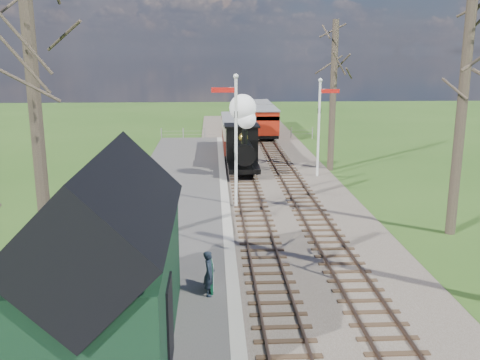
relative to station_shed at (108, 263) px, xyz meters
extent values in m
ellipsoid|color=#385B23|center=(-20.70, 56.00, -17.03)|extent=(57.60, 36.00, 16.20)
ellipsoid|color=#385B23|center=(14.30, 61.00, -20.31)|extent=(70.40, 44.00, 19.80)
ellipsoid|color=#385B23|center=(-3.70, 66.00, -18.67)|extent=(64.00, 40.00, 18.00)
cube|color=brown|center=(5.60, 18.00, -2.22)|extent=(8.00, 60.00, 0.10)
cube|color=brown|center=(3.80, 18.00, -2.13)|extent=(0.07, 60.00, 0.12)
cube|color=brown|center=(4.80, 18.00, -2.13)|extent=(0.07, 60.00, 0.12)
cube|color=#38281C|center=(4.30, 18.00, -2.17)|extent=(1.60, 60.00, 0.09)
cube|color=brown|center=(6.40, 18.00, -2.13)|extent=(0.07, 60.00, 0.12)
cube|color=brown|center=(7.40, 18.00, -2.13)|extent=(0.07, 60.00, 0.12)
cube|color=#38281C|center=(6.90, 18.00, -2.17)|extent=(1.60, 60.00, 0.09)
cube|color=#474442|center=(0.80, 10.00, -2.17)|extent=(5.00, 44.00, 0.20)
cube|color=#B2AD9E|center=(3.10, 10.00, -2.16)|extent=(0.40, 44.00, 0.21)
cube|color=black|center=(0.00, 0.00, -0.77)|extent=(3.00, 6.00, 2.60)
cube|color=black|center=(0.00, 0.00, 1.08)|extent=(3.25, 6.30, 3.25)
cube|color=black|center=(1.52, -1.00, -1.07)|extent=(0.06, 1.20, 2.00)
cylinder|color=silver|center=(3.60, 12.00, 0.73)|extent=(0.14, 0.14, 6.00)
sphere|color=silver|center=(3.60, 12.00, 3.83)|extent=(0.24, 0.24, 0.24)
cube|color=#B7140F|center=(3.05, 12.00, 3.23)|extent=(1.10, 0.08, 0.22)
cube|color=black|center=(3.60, 12.00, 2.13)|extent=(0.18, 0.06, 0.30)
cylinder|color=silver|center=(8.60, 18.00, 0.48)|extent=(0.14, 0.14, 5.50)
sphere|color=silver|center=(8.60, 18.00, 3.33)|extent=(0.24, 0.24, 0.24)
cube|color=#B7140F|center=(9.15, 18.00, 2.73)|extent=(1.10, 0.08, 0.22)
cube|color=black|center=(8.60, 18.00, 1.63)|extent=(0.18, 0.06, 0.30)
cylinder|color=#382D23|center=(-3.00, 5.00, 3.23)|extent=(0.41, 0.41, 11.00)
cylinder|color=#382D23|center=(12.10, 8.00, 2.73)|extent=(0.40, 0.40, 10.00)
cylinder|color=#382D23|center=(9.80, 20.00, 2.23)|extent=(0.39, 0.39, 9.00)
cube|color=slate|center=(4.60, 32.00, -1.52)|extent=(12.60, 0.02, 0.01)
cube|color=slate|center=(4.60, 32.00, -1.82)|extent=(12.60, 0.02, 0.02)
cylinder|color=slate|center=(4.60, 32.00, -1.77)|extent=(0.08, 0.08, 1.00)
cube|color=black|center=(4.30, 18.76, -1.60)|extent=(1.78, 4.19, 0.26)
cylinder|color=black|center=(4.30, 18.13, -0.65)|extent=(1.15, 2.72, 1.15)
cube|color=black|center=(4.30, 20.02, -0.55)|extent=(1.89, 1.68, 2.09)
cylinder|color=black|center=(4.30, 17.08, 0.29)|extent=(0.29, 0.29, 0.84)
sphere|color=gold|center=(4.30, 18.44, 0.08)|extent=(0.54, 0.54, 0.54)
sphere|color=white|center=(4.40, 17.08, 1.28)|extent=(1.05, 1.05, 1.05)
sphere|color=white|center=(4.20, 17.19, 1.91)|extent=(1.47, 1.47, 1.47)
cylinder|color=black|center=(3.80, 17.50, -1.73)|extent=(0.10, 0.67, 0.67)
cylinder|color=black|center=(4.80, 17.50, -1.73)|extent=(0.10, 0.67, 0.67)
cube|color=black|center=(4.30, 24.76, -1.70)|extent=(1.99, 7.33, 0.31)
cube|color=#571B14|center=(4.30, 24.76, -1.07)|extent=(2.09, 7.33, 0.94)
cube|color=beige|center=(4.30, 24.76, -0.13)|extent=(2.09, 7.33, 0.94)
cube|color=slate|center=(4.30, 24.76, 0.39)|extent=(2.20, 7.54, 0.13)
cube|color=black|center=(6.90, 32.22, -1.73)|extent=(1.81, 4.75, 0.29)
cube|color=maroon|center=(6.90, 32.22, -1.16)|extent=(1.90, 4.75, 0.86)
cube|color=beige|center=(6.90, 32.22, -0.31)|extent=(1.90, 4.75, 0.86)
cube|color=slate|center=(6.90, 32.22, 0.17)|extent=(2.00, 4.94, 0.11)
cube|color=black|center=(6.90, 37.72, -1.73)|extent=(1.81, 4.75, 0.29)
cube|color=maroon|center=(6.90, 37.72, -1.16)|extent=(1.90, 4.75, 0.86)
cube|color=beige|center=(6.90, 37.72, -0.31)|extent=(1.90, 4.75, 0.86)
cube|color=slate|center=(6.90, 37.72, 0.17)|extent=(2.00, 4.94, 0.11)
cube|color=#0E422A|center=(2.44, 2.77, -1.57)|extent=(0.13, 0.68, 0.99)
cube|color=silver|center=(2.49, 2.77, -1.57)|extent=(0.06, 0.59, 0.81)
cube|color=#3F2916|center=(0.96, 1.05, -1.83)|extent=(0.99, 1.49, 0.06)
cube|color=#3F2916|center=(0.79, 0.97, -1.55)|extent=(0.66, 1.33, 0.62)
cube|color=#3F2916|center=(1.11, 0.43, -1.96)|extent=(0.06, 0.06, 0.21)
cube|color=#3F2916|center=(0.80, 1.67, -1.96)|extent=(0.06, 0.06, 0.21)
imported|color=black|center=(2.39, 2.46, -1.38)|extent=(0.39, 0.54, 1.37)
camera|label=1|loc=(2.54, -12.06, 4.92)|focal=40.00mm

